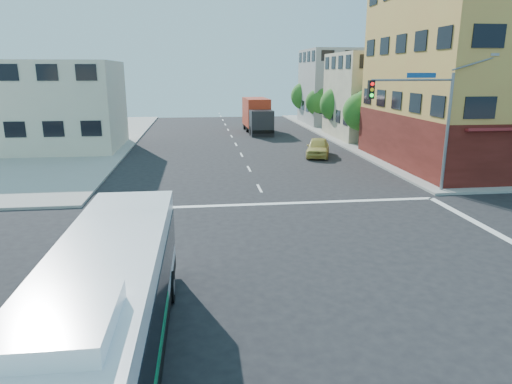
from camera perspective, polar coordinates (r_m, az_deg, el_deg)
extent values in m
plane|color=black|center=(16.34, 6.56, -10.82)|extent=(120.00, 120.00, 0.00)
cube|color=maroon|center=(40.74, 28.57, 5.89)|extent=(18.09, 15.08, 4.00)
cube|color=beige|center=(52.58, 16.31, 11.44)|extent=(12.00, 10.00, 9.00)
cube|color=gray|center=(65.66, 11.47, 12.72)|extent=(12.00, 10.00, 10.00)
cube|color=beige|center=(46.37, -24.24, 9.75)|extent=(12.00, 10.00, 8.00)
cylinder|color=slate|center=(29.17, 22.76, 6.68)|extent=(0.18, 0.18, 7.00)
cylinder|color=slate|center=(27.57, 19.04, 13.10)|extent=(5.01, 0.62, 0.12)
cube|color=black|center=(26.36, 14.18, 12.31)|extent=(0.32, 0.30, 1.00)
sphere|color=#FF0C0C|center=(26.19, 14.36, 12.95)|extent=(0.20, 0.20, 0.20)
sphere|color=yellow|center=(26.20, 14.31, 12.29)|extent=(0.20, 0.20, 0.20)
sphere|color=#19FF33|center=(26.21, 14.27, 11.64)|extent=(0.20, 0.20, 0.20)
cube|color=navy|center=(27.83, 19.99, 13.54)|extent=(1.80, 0.22, 0.28)
cube|color=gray|center=(30.50, 27.62, 14.99)|extent=(0.50, 0.22, 0.14)
cylinder|color=#322212|center=(45.43, 12.89, 6.73)|extent=(0.28, 0.28, 1.92)
sphere|color=#1E5718|center=(45.17, 13.06, 9.75)|extent=(3.60, 3.60, 3.60)
sphere|color=#1E5718|center=(44.97, 13.75, 10.84)|extent=(2.52, 2.52, 2.52)
cylinder|color=#322212|center=(52.96, 9.96, 8.02)|extent=(0.28, 0.28, 1.99)
sphere|color=#1E5718|center=(52.73, 10.08, 10.73)|extent=(3.80, 3.80, 3.80)
sphere|color=#1E5718|center=(52.51, 10.65, 11.73)|extent=(2.66, 2.66, 2.66)
cylinder|color=#322212|center=(60.61, 7.75, 8.88)|extent=(0.28, 0.28, 1.89)
sphere|color=#1E5718|center=(60.42, 7.83, 11.06)|extent=(3.40, 3.40, 3.40)
sphere|color=#1E5718|center=(60.19, 8.30, 11.84)|extent=(2.38, 2.38, 2.38)
cylinder|color=#322212|center=(68.34, 6.03, 9.65)|extent=(0.28, 0.28, 2.03)
sphere|color=#1E5718|center=(68.15, 6.09, 11.84)|extent=(4.00, 4.00, 4.00)
sphere|color=#1E5718|center=(67.91, 6.51, 12.66)|extent=(2.80, 2.80, 2.80)
cube|color=black|center=(11.80, -17.93, -19.49)|extent=(2.56, 11.63, 0.43)
cube|color=white|center=(11.19, -18.42, -14.45)|extent=(2.55, 11.61, 2.75)
cube|color=black|center=(11.11, -18.49, -13.68)|extent=(2.60, 11.26, 1.21)
cube|color=black|center=(16.34, -14.55, -4.45)|extent=(2.27, 0.07, 1.30)
cube|color=#E5590C|center=(16.08, -14.76, -1.16)|extent=(1.85, 0.06, 0.27)
cube|color=white|center=(10.62, -19.00, -8.21)|extent=(2.50, 11.38, 0.12)
cube|color=white|center=(8.00, -23.48, -14.67)|extent=(1.74, 2.14, 0.35)
cube|color=#05743E|center=(11.46, -25.03, -18.45)|extent=(0.06, 5.31, 0.27)
cube|color=#05743E|center=(10.95, -11.88, -18.94)|extent=(0.06, 5.31, 0.27)
cylinder|color=black|center=(15.20, -19.64, -11.61)|extent=(0.30, 1.01, 1.00)
cylinder|color=#99999E|center=(15.23, -20.14, -11.60)|extent=(0.04, 0.50, 0.50)
cylinder|color=black|center=(14.84, -10.75, -11.62)|extent=(0.30, 1.01, 1.00)
cylinder|color=#99999E|center=(14.83, -10.21, -11.61)|extent=(0.04, 0.50, 0.50)
cube|color=#242428|center=(52.13, 0.68, 8.61)|extent=(2.59, 2.48, 2.87)
cube|color=black|center=(51.06, 0.86, 8.98)|extent=(2.32, 0.14, 1.10)
cube|color=#B72F19|center=(56.17, 0.00, 9.96)|extent=(2.78, 6.23, 3.31)
cube|color=black|center=(55.04, 0.20, 8.07)|extent=(2.62, 8.87, 0.33)
cylinder|color=black|center=(52.28, -0.63, 7.66)|extent=(0.33, 1.11, 1.10)
cylinder|color=black|center=(52.64, 1.89, 7.70)|extent=(0.33, 1.11, 1.10)
cylinder|color=black|center=(55.43, -1.08, 8.06)|extent=(0.33, 1.11, 1.10)
cylinder|color=black|center=(55.77, 1.30, 8.10)|extent=(0.33, 1.11, 1.10)
cylinder|color=black|center=(58.15, -1.43, 8.38)|extent=(0.33, 1.11, 1.10)
cylinder|color=black|center=(58.47, 0.84, 8.41)|extent=(0.33, 1.11, 1.10)
imported|color=#C9B552|center=(39.61, 7.76, 5.57)|extent=(3.14, 4.97, 1.57)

